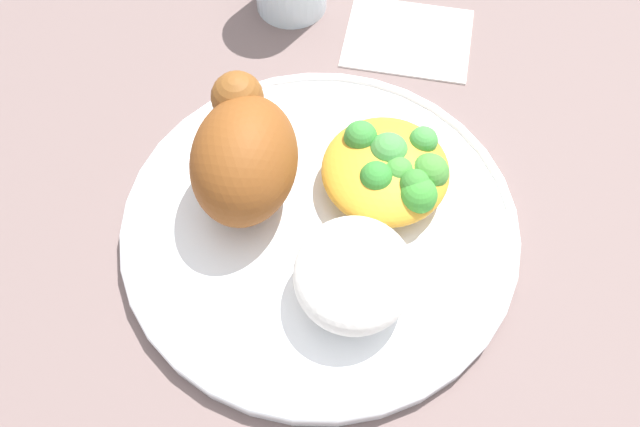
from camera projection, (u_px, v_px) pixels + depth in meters
ground_plane at (320, 231)px, 0.52m from camera, size 2.00×2.00×0.00m
plate at (320, 226)px, 0.51m from camera, size 0.29×0.29×0.01m
roasted_chicken at (244, 155)px, 0.49m from camera, size 0.11×0.07×0.08m
rice_pile at (354, 274)px, 0.46m from camera, size 0.09×0.08×0.04m
mac_cheese_with_broccoli at (390, 169)px, 0.51m from camera, size 0.10×0.09×0.04m
napkin at (408, 37)px, 0.62m from camera, size 0.10×0.11×0.00m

